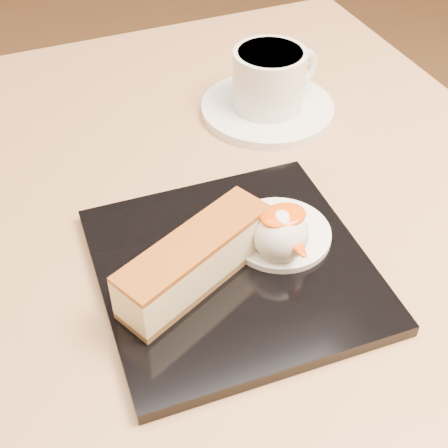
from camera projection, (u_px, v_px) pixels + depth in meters
name	position (u px, v px, depth m)	size (l,w,h in m)	color
table	(169.00, 342.00, 0.67)	(0.80, 0.80, 0.72)	black
dessert_plate	(233.00, 268.00, 0.52)	(0.22, 0.22, 0.01)	black
cheesecake	(195.00, 260.00, 0.49)	(0.14, 0.09, 0.05)	brown
cream_smear	(279.00, 234.00, 0.54)	(0.09, 0.09, 0.01)	white
ice_cream_scoop	(281.00, 234.00, 0.51)	(0.05, 0.05, 0.05)	white
mango_sauce	(283.00, 216.00, 0.50)	(0.04, 0.03, 0.01)	#F15007
mint_sprig	(237.00, 221.00, 0.55)	(0.04, 0.03, 0.00)	green
saucer	(267.00, 108.00, 0.71)	(0.15, 0.15, 0.01)	white
coffee_cup	(271.00, 77.00, 0.68)	(0.11, 0.08, 0.06)	white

